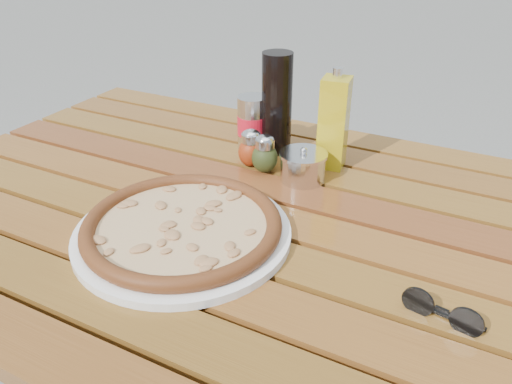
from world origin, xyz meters
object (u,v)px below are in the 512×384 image
at_px(soda_can, 252,123).
at_px(parmesan_tin, 303,166).
at_px(table, 251,245).
at_px(oregano_shaker, 265,154).
at_px(plate, 183,233).
at_px(pizza, 182,225).
at_px(olive_oil_cruet, 334,123).
at_px(dark_bottle, 277,104).
at_px(pepper_shaker, 251,149).
at_px(sunglasses, 442,312).

bearing_deg(soda_can, parmesan_tin, -29.84).
height_order(table, oregano_shaker, oregano_shaker).
distance_m(plate, pizza, 0.02).
distance_m(pizza, olive_oil_cruet, 0.39).
bearing_deg(pizza, table, 62.60).
relative_size(table, olive_oil_cruet, 6.67).
relative_size(table, oregano_shaker, 17.07).
distance_m(pizza, parmesan_tin, 0.30).
bearing_deg(soda_can, table, -62.98).
bearing_deg(table, soda_can, 117.02).
bearing_deg(dark_bottle, pepper_shaker, -98.71).
xyz_separation_m(pizza, dark_bottle, (-0.01, 0.38, 0.09)).
relative_size(dark_bottle, sunglasses, 1.98).
bearing_deg(pepper_shaker, dark_bottle, 81.29).
bearing_deg(dark_bottle, oregano_shaker, -77.40).
distance_m(oregano_shaker, olive_oil_cruet, 0.15).
distance_m(table, dark_bottle, 0.33).
xyz_separation_m(parmesan_tin, sunglasses, (0.32, -0.28, -0.01)).
distance_m(table, oregano_shaker, 0.20).
bearing_deg(pepper_shaker, table, -62.41).
bearing_deg(pepper_shaker, sunglasses, -33.95).
relative_size(pizza, oregano_shaker, 4.35).
bearing_deg(parmesan_tin, table, -102.89).
bearing_deg(parmesan_tin, pepper_shaker, 175.16).
distance_m(pepper_shaker, olive_oil_cruet, 0.18).
bearing_deg(plate, dark_bottle, 91.33).
bearing_deg(sunglasses, parmesan_tin, 147.73).
distance_m(table, soda_can, 0.31).
bearing_deg(soda_can, pepper_shaker, -64.15).
xyz_separation_m(dark_bottle, olive_oil_cruet, (0.14, -0.02, -0.01)).
xyz_separation_m(soda_can, sunglasses, (0.48, -0.38, -0.04)).
height_order(pepper_shaker, soda_can, soda_can).
xyz_separation_m(table, plate, (-0.06, -0.12, 0.08)).
distance_m(pizza, soda_can, 0.38).
distance_m(oregano_shaker, soda_can, 0.12).
distance_m(soda_can, olive_oil_cruet, 0.19).
bearing_deg(sunglasses, oregano_shaker, 154.44).
xyz_separation_m(pepper_shaker, oregano_shaker, (0.04, -0.01, 0.00)).
bearing_deg(olive_oil_cruet, table, -104.75).
relative_size(table, pepper_shaker, 17.07).
distance_m(plate, oregano_shaker, 0.28).
bearing_deg(sunglasses, dark_bottle, 147.26).
height_order(table, parmesan_tin, parmesan_tin).
bearing_deg(sunglasses, soda_can, 151.45).
bearing_deg(pizza, dark_bottle, 91.33).
distance_m(olive_oil_cruet, parmesan_tin, 0.11).
height_order(pizza, olive_oil_cruet, olive_oil_cruet).
bearing_deg(table, olive_oil_cruet, 75.25).
height_order(oregano_shaker, olive_oil_cruet, olive_oil_cruet).
relative_size(plate, olive_oil_cruet, 1.71).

